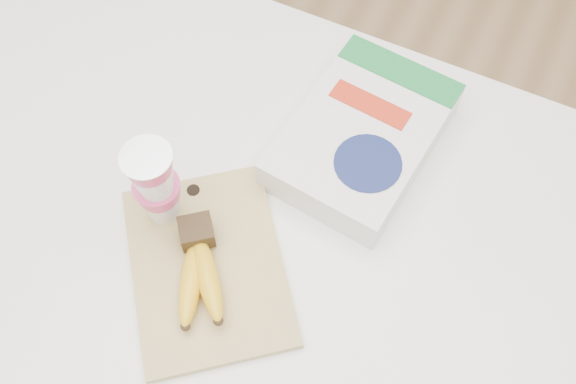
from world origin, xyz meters
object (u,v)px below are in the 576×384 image
(cereal_box, at_px, (362,136))
(table, at_px, (225,294))
(bananas, at_px, (199,269))
(cutting_board, at_px, (208,266))
(yogurt_stack, at_px, (155,184))

(cereal_box, bearing_deg, table, -130.67)
(bananas, bearing_deg, table, 121.36)
(cutting_board, relative_size, yogurt_stack, 1.79)
(bananas, height_order, cereal_box, cereal_box)
(bananas, xyz_separation_m, cereal_box, (0.12, 0.31, -0.00))
(table, distance_m, cutting_board, 0.49)
(cutting_board, xyz_separation_m, bananas, (-0.00, -0.02, 0.03))
(cutting_board, xyz_separation_m, yogurt_stack, (-0.10, 0.04, 0.10))
(table, xyz_separation_m, bananas, (0.08, -0.12, 0.50))
(cutting_board, bearing_deg, table, 86.49)
(cutting_board, bearing_deg, cereal_box, 28.66)
(table, height_order, cereal_box, cereal_box)
(table, height_order, bananas, bananas)
(table, distance_m, bananas, 0.52)
(table, height_order, yogurt_stack, yogurt_stack)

